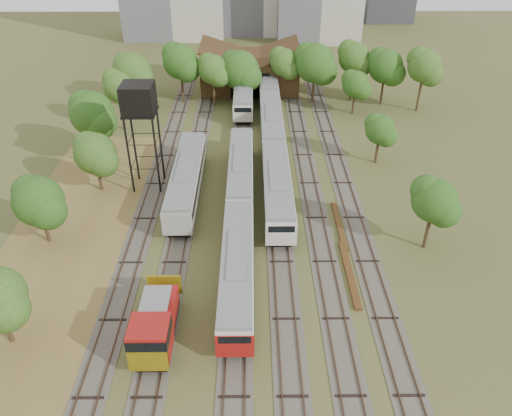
{
  "coord_description": "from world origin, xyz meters",
  "views": [
    {
      "loc": [
        -0.7,
        -25.65,
        29.49
      ],
      "look_at": [
        -0.34,
        15.88,
        2.5
      ],
      "focal_mm": 35.0,
      "sensor_mm": 36.0,
      "label": 1
    }
  ],
  "objects_px": {
    "shunter_locomotive": "(155,327)",
    "railcar_red_set": "(239,213)",
    "railcar_green_set": "(272,124)",
    "water_tower": "(139,102)"
  },
  "relations": [
    {
      "from": "railcar_green_set",
      "to": "water_tower",
      "type": "height_order",
      "value": "water_tower"
    },
    {
      "from": "railcar_red_set",
      "to": "shunter_locomotive",
      "type": "height_order",
      "value": "shunter_locomotive"
    },
    {
      "from": "railcar_green_set",
      "to": "railcar_red_set",
      "type": "bearing_deg",
      "value": -100.33
    },
    {
      "from": "railcar_red_set",
      "to": "water_tower",
      "type": "height_order",
      "value": "water_tower"
    },
    {
      "from": "railcar_red_set",
      "to": "railcar_green_set",
      "type": "relative_size",
      "value": 0.66
    },
    {
      "from": "railcar_green_set",
      "to": "water_tower",
      "type": "bearing_deg",
      "value": -138.1
    },
    {
      "from": "railcar_red_set",
      "to": "shunter_locomotive",
      "type": "xyz_separation_m",
      "value": [
        -6.0,
        -15.29,
        -0.02
      ]
    },
    {
      "from": "shunter_locomotive",
      "to": "water_tower",
      "type": "bearing_deg",
      "value": 101.01
    },
    {
      "from": "shunter_locomotive",
      "to": "railcar_red_set",
      "type": "bearing_deg",
      "value": 68.57
    },
    {
      "from": "railcar_red_set",
      "to": "railcar_green_set",
      "type": "xyz_separation_m",
      "value": [
        4.0,
        21.95,
        0.12
      ]
    }
  ]
}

